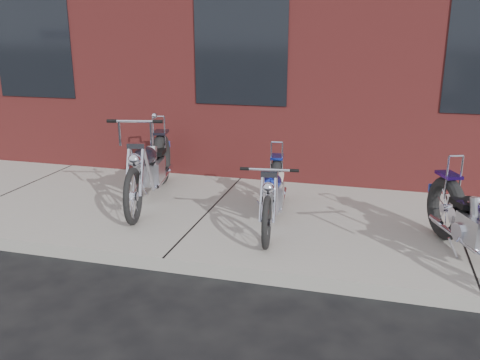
% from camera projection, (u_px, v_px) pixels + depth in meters
% --- Properties ---
extents(ground, '(120.00, 120.00, 0.00)m').
position_uv_depth(ground, '(163.00, 272.00, 5.19)').
color(ground, black).
rests_on(ground, ground).
extents(sidewalk, '(22.00, 3.00, 0.15)m').
position_uv_depth(sidewalk, '(210.00, 215.00, 6.56)').
color(sidewalk, gray).
rests_on(sidewalk, ground).
extents(chopper_blue, '(0.49, 1.99, 0.87)m').
position_uv_depth(chopper_blue, '(273.00, 194.00, 6.01)').
color(chopper_blue, black).
rests_on(chopper_blue, sidewalk).
extents(chopper_third, '(0.73, 2.35, 1.21)m').
position_uv_depth(chopper_third, '(150.00, 169.00, 6.81)').
color(chopper_third, black).
rests_on(chopper_third, sidewalk).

